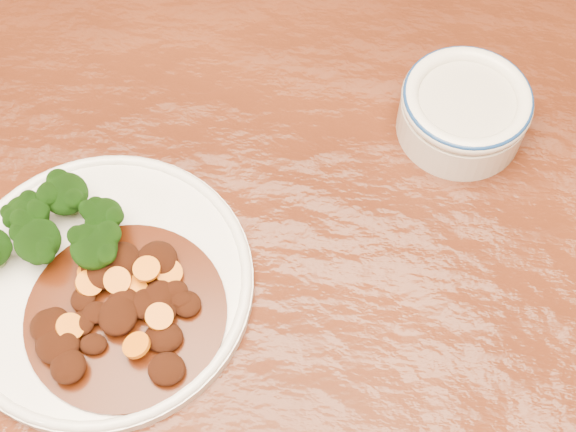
{
  "coord_description": "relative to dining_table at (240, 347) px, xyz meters",
  "views": [
    {
      "loc": [
        0.05,
        -0.25,
        1.37
      ],
      "look_at": [
        0.04,
        0.08,
        0.77
      ],
      "focal_mm": 50.0,
      "sensor_mm": 36.0,
      "label": 1
    }
  ],
  "objects": [
    {
      "name": "mince_stew",
      "position": [
        -0.09,
        -0.0,
        0.1
      ],
      "size": [
        0.16,
        0.16,
        0.03
      ],
      "color": "#3F1206",
      "rests_on": "dinner_plate"
    },
    {
      "name": "dinner_plate",
      "position": [
        -0.11,
        0.02,
        0.09
      ],
      "size": [
        0.25,
        0.25,
        0.02
      ],
      "rotation": [
        0.0,
        0.0,
        -0.27
      ],
      "color": "white",
      "rests_on": "dining_table"
    },
    {
      "name": "dining_table",
      "position": [
        0.0,
        0.0,
        0.0
      ],
      "size": [
        1.57,
        1.02,
        0.75
      ],
      "rotation": [
        0.0,
        0.0,
        -0.08
      ],
      "color": "#55220F",
      "rests_on": "ground"
    },
    {
      "name": "dip_bowl",
      "position": [
        0.2,
        0.19,
        0.11
      ],
      "size": [
        0.12,
        0.12,
        0.05
      ],
      "rotation": [
        0.0,
        0.0,
        -0.03
      ],
      "color": "white",
      "rests_on": "dining_table"
    },
    {
      "name": "broccoli_florets",
      "position": [
        -0.15,
        0.06,
        0.12
      ],
      "size": [
        0.12,
        0.09,
        0.04
      ],
      "color": "olive",
      "rests_on": "dinner_plate"
    }
  ]
}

